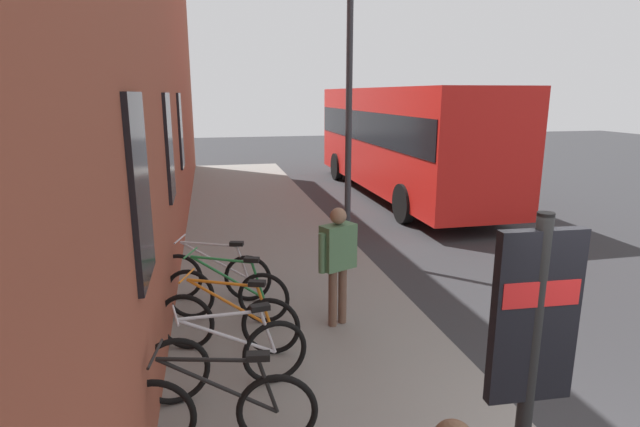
# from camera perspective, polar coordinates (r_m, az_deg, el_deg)

# --- Properties ---
(ground) EXTENTS (60.00, 60.00, 0.00)m
(ground) POSITION_cam_1_polar(r_m,az_deg,el_deg) (9.78, 11.83, -5.85)
(ground) COLOR #2D2D30
(sidewalk_pavement) EXTENTS (24.00, 3.50, 0.12)m
(sidewalk_pavement) POSITION_cam_1_polar(r_m,az_deg,el_deg) (10.90, -5.92, -3.27)
(sidewalk_pavement) COLOR gray
(sidewalk_pavement) RESTS_ON ground
(station_facade) EXTENTS (22.00, 0.65, 8.82)m
(station_facade) POSITION_cam_1_polar(r_m,az_deg,el_deg) (11.48, -17.91, 18.96)
(station_facade) COLOR brown
(station_facade) RESTS_ON ground
(bicycle_beside_lamp) EXTENTS (0.48, 1.76, 0.97)m
(bicycle_beside_lamp) POSITION_cam_1_polar(r_m,az_deg,el_deg) (4.75, -11.57, -21.13)
(bicycle_beside_lamp) COLOR black
(bicycle_beside_lamp) RESTS_ON sidewalk_pavement
(bicycle_end_of_row) EXTENTS (0.49, 1.76, 0.97)m
(bicycle_end_of_row) POSITION_cam_1_polar(r_m,az_deg,el_deg) (5.50, -10.49, -15.88)
(bicycle_end_of_row) COLOR black
(bicycle_end_of_row) RESTS_ON sidewalk_pavement
(bicycle_far_end) EXTENTS (0.70, 1.70, 0.97)m
(bicycle_far_end) POSITION_cam_1_polar(r_m,az_deg,el_deg) (6.28, -10.34, -12.00)
(bicycle_far_end) COLOR black
(bicycle_far_end) RESTS_ON sidewalk_pavement
(bicycle_leaning_wall) EXTENTS (0.71, 1.69, 0.97)m
(bicycle_leaning_wall) POSITION_cam_1_polar(r_m,az_deg,el_deg) (7.09, -10.53, -8.97)
(bicycle_leaning_wall) COLOR black
(bicycle_leaning_wall) RESTS_ON sidewalk_pavement
(bicycle_nearest_sign) EXTENTS (0.64, 1.72, 0.97)m
(bicycle_nearest_sign) POSITION_cam_1_polar(r_m,az_deg,el_deg) (7.80, -11.95, -6.91)
(bicycle_nearest_sign) COLOR black
(bicycle_nearest_sign) RESTS_ON sidewalk_pavement
(transit_info_sign) EXTENTS (0.11, 0.55, 2.40)m
(transit_info_sign) POSITION_cam_1_polar(r_m,az_deg,el_deg) (3.42, 22.97, -13.08)
(transit_info_sign) COLOR black
(transit_info_sign) RESTS_ON sidewalk_pavement
(city_bus) EXTENTS (10.50, 2.67, 3.35)m
(city_bus) POSITION_cam_1_polar(r_m,az_deg,el_deg) (16.08, 9.20, 8.77)
(city_bus) COLOR red
(city_bus) RESTS_ON ground
(pedestrian_by_facade) EXTENTS (0.40, 0.57, 1.63)m
(pedestrian_by_facade) POSITION_cam_1_polar(r_m,az_deg,el_deg) (6.66, 2.05, -4.66)
(pedestrian_by_facade) COLOR brown
(pedestrian_by_facade) RESTS_ON sidewalk_pavement
(street_lamp) EXTENTS (0.28, 0.28, 5.53)m
(street_lamp) POSITION_cam_1_polar(r_m,az_deg,el_deg) (9.59, 3.33, 14.55)
(street_lamp) COLOR #333338
(street_lamp) RESTS_ON sidewalk_pavement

